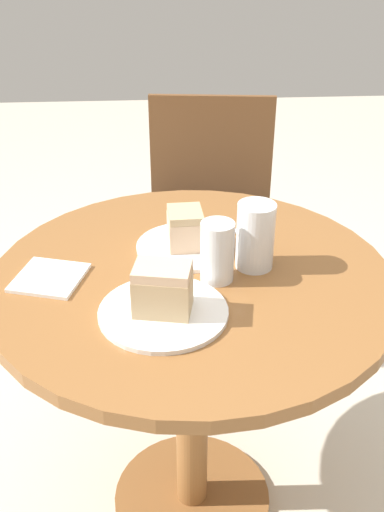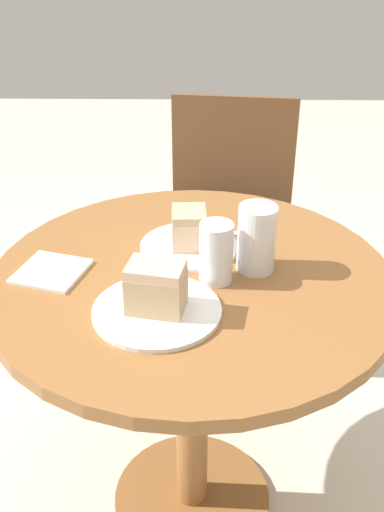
{
  "view_description": "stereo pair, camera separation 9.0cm",
  "coord_description": "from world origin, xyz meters",
  "px_view_note": "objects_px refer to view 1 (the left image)",
  "views": [
    {
      "loc": [
        -0.07,
        -1.09,
        1.41
      ],
      "look_at": [
        0.0,
        0.0,
        0.78
      ],
      "focal_mm": 42.0,
      "sensor_mm": 36.0,
      "label": 1
    },
    {
      "loc": [
        0.02,
        -1.09,
        1.41
      ],
      "look_at": [
        0.0,
        0.0,
        0.78
      ],
      "focal_mm": 42.0,
      "sensor_mm": 36.0,
      "label": 2
    }
  ],
  "objects_px": {
    "plate_far": "(163,312)",
    "cake_slice_far": "(163,289)",
    "plate_near": "(185,246)",
    "cake_slice_near": "(185,228)",
    "glass_water": "(255,240)",
    "chair": "(210,217)",
    "glass_lemonade": "(217,255)"
  },
  "relations": [
    {
      "from": "cake_slice_far",
      "to": "glass_water",
      "type": "xyz_separation_m",
      "value": [
        0.2,
        0.17,
        0.01
      ]
    },
    {
      "from": "plate_far",
      "to": "glass_water",
      "type": "distance_m",
      "value": 0.27
    },
    {
      "from": "chair",
      "to": "plate_far",
      "type": "distance_m",
      "value": 1.02
    },
    {
      "from": "plate_near",
      "to": "glass_water",
      "type": "relative_size",
      "value": 1.52
    },
    {
      "from": "cake_slice_near",
      "to": "glass_lemonade",
      "type": "xyz_separation_m",
      "value": [
        0.06,
        -0.13,
        0.0
      ]
    },
    {
      "from": "cake_slice_far",
      "to": "glass_water",
      "type": "height_order",
      "value": "glass_water"
    },
    {
      "from": "glass_water",
      "to": "chair",
      "type": "bearing_deg",
      "value": 91.3
    },
    {
      "from": "cake_slice_near",
      "to": "glass_water",
      "type": "relative_size",
      "value": 0.63
    },
    {
      "from": "cake_slice_near",
      "to": "glass_water",
      "type": "bearing_deg",
      "value": -30.98
    },
    {
      "from": "chair",
      "to": "glass_water",
      "type": "xyz_separation_m",
      "value": [
        0.02,
        -0.8,
        0.34
      ]
    },
    {
      "from": "cake_slice_near",
      "to": "cake_slice_far",
      "type": "distance_m",
      "value": 0.26
    },
    {
      "from": "plate_near",
      "to": "cake_slice_far",
      "type": "bearing_deg",
      "value": -102.6
    },
    {
      "from": "plate_near",
      "to": "glass_lemonade",
      "type": "bearing_deg",
      "value": -66.46
    },
    {
      "from": "cake_slice_far",
      "to": "glass_water",
      "type": "bearing_deg",
      "value": 39.82
    },
    {
      "from": "plate_far",
      "to": "cake_slice_near",
      "type": "height_order",
      "value": "cake_slice_near"
    },
    {
      "from": "plate_near",
      "to": "glass_water",
      "type": "xyz_separation_m",
      "value": [
        0.14,
        -0.09,
        0.06
      ]
    },
    {
      "from": "chair",
      "to": "cake_slice_near",
      "type": "relative_size",
      "value": 9.34
    },
    {
      "from": "chair",
      "to": "cake_slice_near",
      "type": "bearing_deg",
      "value": -93.45
    },
    {
      "from": "chair",
      "to": "plate_near",
      "type": "relative_size",
      "value": 3.84
    },
    {
      "from": "chair",
      "to": "plate_near",
      "type": "bearing_deg",
      "value": -93.45
    },
    {
      "from": "chair",
      "to": "plate_far",
      "type": "relative_size",
      "value": 3.44
    },
    {
      "from": "plate_near",
      "to": "glass_water",
      "type": "bearing_deg",
      "value": -30.98
    },
    {
      "from": "plate_near",
      "to": "plate_far",
      "type": "relative_size",
      "value": 0.9
    },
    {
      "from": "plate_far",
      "to": "glass_lemonade",
      "type": "relative_size",
      "value": 1.92
    },
    {
      "from": "cake_slice_far",
      "to": "glass_lemonade",
      "type": "distance_m",
      "value": 0.17
    },
    {
      "from": "chair",
      "to": "cake_slice_far",
      "type": "relative_size",
      "value": 7.21
    },
    {
      "from": "cake_slice_near",
      "to": "cake_slice_far",
      "type": "height_order",
      "value": "cake_slice_far"
    },
    {
      "from": "plate_far",
      "to": "cake_slice_far",
      "type": "xyz_separation_m",
      "value": [
        0.0,
        0.0,
        0.05
      ]
    },
    {
      "from": "glass_lemonade",
      "to": "plate_near",
      "type": "bearing_deg",
      "value": 113.54
    },
    {
      "from": "plate_far",
      "to": "chair",
      "type": "bearing_deg",
      "value": 79.31
    },
    {
      "from": "cake_slice_near",
      "to": "plate_far",
      "type": "bearing_deg",
      "value": -102.6
    },
    {
      "from": "chair",
      "to": "glass_water",
      "type": "distance_m",
      "value": 0.87
    }
  ]
}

